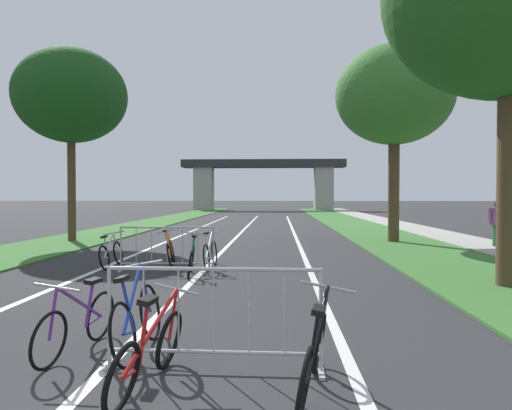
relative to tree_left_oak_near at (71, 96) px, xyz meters
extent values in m
cube|color=#386B2D|center=(-0.10, 11.08, -5.54)|extent=(3.30, 66.35, 0.05)
cube|color=#386B2D|center=(12.37, 11.08, -5.54)|extent=(3.30, 66.35, 0.05)
cube|color=#9E9B93|center=(15.07, 11.08, -5.53)|extent=(2.10, 66.35, 0.08)
cube|color=silver|center=(6.13, 3.13, -5.56)|extent=(0.14, 38.38, 0.01)
cube|color=silver|center=(8.66, 3.13, -5.56)|extent=(0.14, 38.38, 0.01)
cube|color=silver|center=(3.61, 3.13, -5.56)|extent=(0.14, 38.38, 0.01)
cube|color=#2D2D30|center=(6.13, 38.77, 0.00)|extent=(19.38, 2.96, 0.90)
cube|color=#9E9B93|center=(-1.04, 38.77, -3.01)|extent=(2.17, 2.40, 5.12)
cube|color=#9E9B93|center=(13.31, 38.77, -3.01)|extent=(2.17, 2.40, 5.12)
cylinder|color=#4C3823|center=(0.00, 0.00, -3.56)|extent=(0.30, 0.30, 4.01)
ellipsoid|color=#194719|center=(0.00, 0.00, 0.02)|extent=(4.21, 4.21, 3.58)
cylinder|color=#4C3823|center=(12.34, -8.47, -3.63)|extent=(0.46, 0.46, 3.88)
cylinder|color=#4C3823|center=(12.24, 0.22, -3.61)|extent=(0.41, 0.41, 3.91)
ellipsoid|color=#38702D|center=(12.24, 0.22, -0.02)|extent=(4.38, 4.38, 3.72)
cylinder|color=#ADADB2|center=(6.16, -12.94, -5.04)|extent=(0.04, 0.04, 1.05)
cube|color=#ADADB2|center=(6.16, -12.94, -5.55)|extent=(0.07, 0.44, 0.03)
cylinder|color=#ADADB2|center=(8.34, -12.99, -5.04)|extent=(0.04, 0.04, 1.05)
cube|color=#ADADB2|center=(8.34, -12.99, -5.55)|extent=(0.07, 0.44, 0.03)
cylinder|color=#ADADB2|center=(7.25, -12.96, -4.54)|extent=(2.18, 0.09, 0.04)
cylinder|color=#ADADB2|center=(7.25, -12.96, -5.39)|extent=(2.18, 0.09, 0.04)
cylinder|color=#ADADB2|center=(6.52, -12.95, -4.95)|extent=(0.02, 0.02, 0.87)
cylinder|color=#ADADB2|center=(6.88, -12.95, -4.95)|extent=(0.02, 0.02, 0.87)
cylinder|color=#ADADB2|center=(7.25, -12.96, -4.95)|extent=(0.02, 0.02, 0.87)
cylinder|color=#ADADB2|center=(7.61, -12.97, -4.95)|extent=(0.02, 0.02, 0.87)
cylinder|color=#ADADB2|center=(7.97, -12.98, -4.95)|extent=(0.02, 0.02, 0.87)
cylinder|color=#ADADB2|center=(4.21, -6.82, -5.04)|extent=(0.04, 0.04, 1.05)
cube|color=#ADADB2|center=(4.21, -6.82, -5.55)|extent=(0.08, 0.44, 0.03)
cylinder|color=#ADADB2|center=(6.38, -6.73, -5.04)|extent=(0.04, 0.04, 1.05)
cube|color=#ADADB2|center=(6.38, -6.73, -5.55)|extent=(0.08, 0.44, 0.03)
cylinder|color=#ADADB2|center=(5.30, -6.77, -4.54)|extent=(2.18, 0.12, 0.04)
cylinder|color=#ADADB2|center=(5.30, -6.77, -5.39)|extent=(2.18, 0.12, 0.04)
cylinder|color=#ADADB2|center=(4.57, -6.80, -4.95)|extent=(0.02, 0.02, 0.87)
cylinder|color=#ADADB2|center=(4.93, -6.79, -4.95)|extent=(0.02, 0.02, 0.87)
cylinder|color=#ADADB2|center=(5.30, -6.77, -4.95)|extent=(0.02, 0.02, 0.87)
cylinder|color=#ADADB2|center=(5.66, -6.76, -4.95)|extent=(0.02, 0.02, 0.87)
cylinder|color=#ADADB2|center=(6.02, -6.75, -4.95)|extent=(0.02, 0.02, 0.87)
torus|color=black|center=(6.23, -6.80, -5.24)|extent=(0.13, 0.65, 0.65)
torus|color=black|center=(6.28, -5.77, -5.24)|extent=(0.13, 0.65, 0.65)
cylinder|color=silver|center=(6.23, -6.31, -4.99)|extent=(0.05, 1.00, 0.55)
cylinder|color=silver|center=(6.22, -6.51, -4.99)|extent=(0.12, 0.12, 0.61)
cylinder|color=silver|center=(6.24, -6.64, -5.27)|extent=(0.05, 0.34, 0.08)
cylinder|color=silver|center=(6.25, -5.79, -4.99)|extent=(0.10, 0.09, 0.52)
cube|color=black|center=(6.19, -6.54, -4.69)|extent=(0.11, 0.24, 0.06)
cylinder|color=#99999E|center=(6.22, -5.82, -4.73)|extent=(0.51, 0.05, 0.08)
torus|color=black|center=(6.65, -14.00, -5.27)|extent=(0.25, 0.62, 0.60)
torus|color=black|center=(6.79, -12.97, -5.27)|extent=(0.25, 0.62, 0.60)
cylinder|color=red|center=(6.77, -13.52, -5.00)|extent=(0.28, 0.99, 0.57)
cylinder|color=red|center=(6.74, -13.71, -5.00)|extent=(0.16, 0.14, 0.63)
cylinder|color=red|center=(6.67, -13.84, -5.29)|extent=(0.07, 0.34, 0.07)
cylinder|color=red|center=(6.84, -13.01, -5.00)|extent=(0.14, 0.11, 0.54)
cube|color=black|center=(6.79, -13.76, -4.68)|extent=(0.14, 0.25, 0.07)
cylinder|color=#99999E|center=(6.89, -13.04, -4.73)|extent=(0.46, 0.09, 0.12)
torus|color=black|center=(8.11, -14.06, -5.26)|extent=(0.25, 0.62, 0.61)
torus|color=black|center=(8.32, -13.01, -5.26)|extent=(0.25, 0.62, 0.61)
cylinder|color=black|center=(8.25, -13.57, -4.98)|extent=(0.33, 1.01, 0.61)
cylinder|color=black|center=(8.21, -13.77, -5.02)|extent=(0.12, 0.14, 0.58)
cylinder|color=black|center=(8.14, -13.89, -5.29)|extent=(0.09, 0.35, 0.07)
cylinder|color=black|center=(8.36, -13.04, -4.98)|extent=(0.12, 0.11, 0.58)
cube|color=black|center=(8.24, -13.81, -4.74)|extent=(0.15, 0.26, 0.06)
cylinder|color=#99999E|center=(8.40, -13.07, -4.69)|extent=(0.55, 0.13, 0.11)
torus|color=black|center=(6.02, -7.76, -5.27)|extent=(0.20, 0.61, 0.60)
torus|color=black|center=(5.90, -6.78, -5.27)|extent=(0.20, 0.61, 0.60)
cylinder|color=#1E7238|center=(6.00, -7.29, -4.97)|extent=(0.09, 0.97, 0.62)
cylinder|color=#1E7238|center=(6.02, -7.47, -4.99)|extent=(0.14, 0.11, 0.64)
cylinder|color=#1E7238|center=(6.00, -7.60, -5.29)|extent=(0.08, 0.32, 0.07)
cylinder|color=#1E7238|center=(5.94, -6.80, -4.97)|extent=(0.13, 0.08, 0.59)
cube|color=black|center=(6.07, -7.50, -4.68)|extent=(0.14, 0.25, 0.06)
cylinder|color=#99999E|center=(5.98, -6.81, -4.68)|extent=(0.51, 0.09, 0.09)
torus|color=black|center=(5.34, -6.70, -5.24)|extent=(0.27, 0.67, 0.65)
torus|color=black|center=(5.18, -5.73, -5.24)|extent=(0.27, 0.67, 0.65)
cylinder|color=orange|center=(5.21, -6.25, -4.97)|extent=(0.31, 0.93, 0.58)
cylinder|color=orange|center=(5.24, -6.43, -4.96)|extent=(0.17, 0.14, 0.66)
cylinder|color=orange|center=(5.32, -6.54, -5.27)|extent=(0.07, 0.32, 0.08)
cylinder|color=orange|center=(5.13, -5.76, -4.97)|extent=(0.15, 0.11, 0.56)
cube|color=black|center=(5.18, -6.48, -4.64)|extent=(0.15, 0.25, 0.07)
cylinder|color=#99999E|center=(5.08, -5.80, -4.69)|extent=(0.53, 0.11, 0.14)
torus|color=black|center=(5.73, -12.07, -5.26)|extent=(0.19, 0.61, 0.61)
torus|color=black|center=(5.57, -13.05, -5.26)|extent=(0.19, 0.61, 0.61)
cylinder|color=#662884|center=(5.69, -12.54, -5.00)|extent=(0.13, 0.97, 0.57)
cylinder|color=#662884|center=(5.71, -12.35, -5.05)|extent=(0.12, 0.11, 0.53)
cylinder|color=#662884|center=(5.70, -12.22, -5.29)|extent=(0.08, 0.32, 0.07)
cylinder|color=#662884|center=(5.61, -13.03, -5.00)|extent=(0.11, 0.08, 0.54)
cube|color=black|center=(5.74, -12.32, -4.79)|extent=(0.14, 0.25, 0.06)
cylinder|color=#99999E|center=(5.64, -13.01, -4.73)|extent=(0.52, 0.11, 0.08)
torus|color=black|center=(6.31, -12.97, -5.22)|extent=(0.18, 0.69, 0.69)
torus|color=black|center=(6.34, -12.02, -5.22)|extent=(0.18, 0.69, 0.69)
cylinder|color=#1E389E|center=(6.27, -12.52, -4.92)|extent=(0.13, 0.93, 0.63)
cylinder|color=#1E389E|center=(6.27, -12.70, -4.98)|extent=(0.16, 0.11, 0.59)
cylinder|color=#1E389E|center=(6.32, -12.82, -5.25)|extent=(0.05, 0.31, 0.08)
cylinder|color=#1E389E|center=(6.28, -12.04, -4.92)|extent=(0.15, 0.09, 0.60)
cube|color=black|center=(6.22, -12.73, -4.69)|extent=(0.11, 0.24, 0.07)
cylinder|color=#99999E|center=(6.23, -12.07, -4.63)|extent=(0.54, 0.04, 0.13)
torus|color=black|center=(3.80, -6.79, -5.26)|extent=(0.16, 0.61, 0.61)
torus|color=black|center=(3.79, -5.81, -5.26)|extent=(0.16, 0.61, 0.61)
cylinder|color=#B7B7BC|center=(3.75, -6.33, -5.01)|extent=(0.15, 0.96, 0.55)
cylinder|color=#B7B7BC|center=(3.76, -6.51, -5.05)|extent=(0.15, 0.12, 0.53)
cylinder|color=#B7B7BC|center=(3.80, -6.64, -5.28)|extent=(0.03, 0.32, 0.07)
cylinder|color=#B7B7BC|center=(3.74, -5.83, -5.01)|extent=(0.14, 0.09, 0.52)
cube|color=black|center=(3.71, -6.55, -4.79)|extent=(0.11, 0.24, 0.07)
cylinder|color=#99999E|center=(3.70, -5.86, -4.75)|extent=(0.54, 0.03, 0.13)
cylinder|color=#33723F|center=(15.13, -1.63, -5.17)|extent=(0.12, 0.12, 0.80)
cylinder|color=#33723F|center=(15.30, -1.59, -5.17)|extent=(0.12, 0.12, 0.80)
cube|color=#994C8C|center=(15.21, -1.61, -4.49)|extent=(0.48, 0.36, 0.56)
cylinder|color=#994C8C|center=(14.97, -1.67, -4.52)|extent=(0.09, 0.09, 0.51)
cylinder|color=#994C8C|center=(15.45, -1.55, -4.52)|extent=(0.09, 0.09, 0.51)
sphere|color=#936B4C|center=(15.21, -1.61, -4.07)|extent=(0.22, 0.22, 0.22)
camera|label=1|loc=(7.90, -17.72, -3.79)|focal=33.15mm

